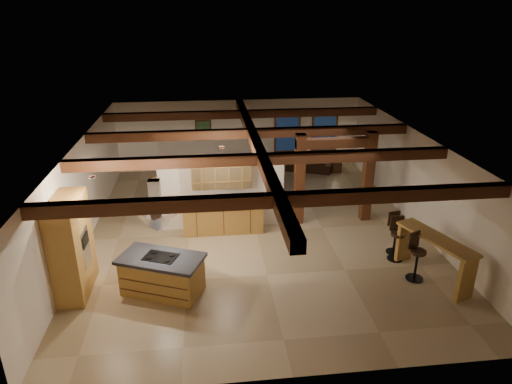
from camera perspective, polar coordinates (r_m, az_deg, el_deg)
ground at (r=14.09m, az=0.03°, el=-4.93°), size 12.00×12.00×0.00m
room_walls at (r=13.37m, az=0.03°, el=1.88°), size 12.00×12.00×12.00m
ceiling_beams at (r=13.06m, az=0.04°, el=5.91°), size 10.00×12.00×0.28m
timber_posts at (r=14.32m, az=9.80°, el=2.88°), size 2.50×0.30×2.90m
partition_wall at (r=14.01m, az=-4.27°, el=-0.19°), size 3.80×0.18×2.20m
pantry_cabinet at (r=11.61m, az=-22.03°, el=-6.34°), size 0.67×1.60×2.40m
back_counter at (r=13.91m, az=-4.12°, el=-3.18°), size 2.50×0.66×0.94m
upper_display_cabinet at (r=13.56m, az=-4.32°, el=2.43°), size 1.80×0.36×0.95m
range_hood at (r=10.67m, az=-12.19°, el=-4.15°), size 1.10×1.10×1.40m
back_windows at (r=19.50m, az=6.27°, el=7.47°), size 2.70×0.07×1.70m
framed_art at (r=18.98m, az=-6.60°, el=7.68°), size 0.65×0.05×0.85m
recessed_cans at (r=11.16m, az=-11.85°, el=3.12°), size 3.16×2.46×0.03m
kitchen_island at (r=11.30m, az=-11.65°, el=-10.03°), size 2.21×1.72×0.97m
dining_table at (r=16.84m, az=-0.16°, el=1.06°), size 2.04×1.23×0.69m
sofa at (r=19.25m, az=6.64°, el=3.45°), size 2.02×1.41×0.55m
microwave at (r=13.69m, az=-2.26°, el=-0.89°), size 0.51×0.43×0.24m
bar_counter at (r=12.25m, az=21.42°, el=-6.88°), size 1.27×2.30×1.18m
side_table at (r=19.33m, az=9.99°, el=3.28°), size 0.45×0.45×0.51m
table_lamp at (r=19.17m, az=10.09°, el=4.74°), size 0.31×0.31×0.37m
bar_stool_a at (r=12.18m, az=19.36°, el=-7.60°), size 0.47×0.48×1.25m
bar_stool_b at (r=12.94m, az=17.20°, el=-5.55°), size 0.43×0.43×1.22m
bar_stool_c at (r=13.27m, az=16.96°, el=-4.88°), size 0.41×0.43×1.18m
dining_chairs at (r=16.75m, az=-0.17°, el=1.82°), size 1.90×1.90×1.15m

